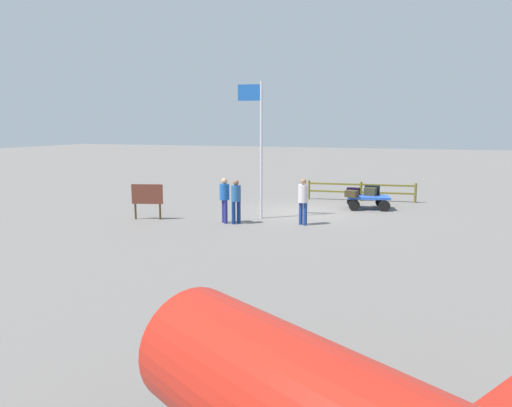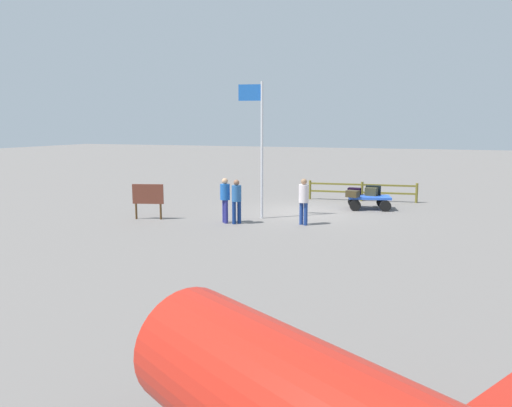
% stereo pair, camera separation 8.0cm
% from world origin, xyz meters
% --- Properties ---
extents(ground_plane, '(120.00, 120.00, 0.00)m').
position_xyz_m(ground_plane, '(0.00, 0.00, 0.00)').
color(ground_plane, slate).
extents(luggage_cart, '(1.96, 1.57, 0.57)m').
position_xyz_m(luggage_cart, '(-2.40, -1.69, 0.42)').
color(luggage_cart, blue).
rests_on(luggage_cart, ground).
extents(suitcase_grey, '(0.64, 0.30, 0.39)m').
position_xyz_m(suitcase_grey, '(-2.52, -2.23, 0.76)').
color(suitcase_grey, black).
rests_on(suitcase_grey, luggage_cart).
extents(suitcase_tan, '(0.55, 0.38, 0.29)m').
position_xyz_m(suitcase_tan, '(-1.75, -1.93, 0.71)').
color(suitcase_tan, black).
rests_on(suitcase_tan, luggage_cart).
extents(suitcase_maroon, '(0.58, 0.50, 0.28)m').
position_xyz_m(suitcase_maroon, '(-1.81, -1.12, 0.71)').
color(suitcase_maroon, '#362D1A').
rests_on(suitcase_maroon, luggage_cart).
extents(suitcase_olive, '(0.54, 0.46, 0.34)m').
position_xyz_m(suitcase_olive, '(-2.49, -1.89, 0.74)').
color(suitcase_olive, '#363521').
rests_on(suitcase_olive, luggage_cart).
extents(worker_lead, '(0.48, 0.48, 1.68)m').
position_xyz_m(worker_lead, '(-0.68, 2.58, 0.99)').
color(worker_lead, navy).
rests_on(worker_lead, ground).
extents(worker_trailing, '(0.49, 0.49, 1.62)m').
position_xyz_m(worker_trailing, '(1.66, 3.24, 0.95)').
color(worker_trailing, navy).
rests_on(worker_trailing, ground).
extents(worker_supervisor, '(0.50, 0.50, 1.66)m').
position_xyz_m(worker_supervisor, '(2.12, 3.24, 0.98)').
color(worker_supervisor, navy).
rests_on(worker_supervisor, ground).
extents(flagpole, '(0.97, 0.18, 5.17)m').
position_xyz_m(flagpole, '(1.28, 1.89, 3.10)').
color(flagpole, silver).
rests_on(flagpole, ground).
extents(signboard, '(1.17, 0.39, 1.35)m').
position_xyz_m(signboard, '(5.17, 3.60, 0.89)').
color(signboard, '#4C3319').
rests_on(signboard, ground).
extents(wooden_fence, '(5.04, 0.70, 0.92)m').
position_xyz_m(wooden_fence, '(-1.79, -3.93, 0.54)').
color(wooden_fence, brown).
rests_on(wooden_fence, ground).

